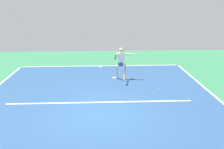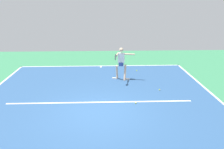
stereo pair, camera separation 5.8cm
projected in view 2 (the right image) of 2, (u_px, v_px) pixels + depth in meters
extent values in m
plane|color=#388456|center=(99.00, 112.00, 8.63)|extent=(22.13, 22.13, 0.00)
cube|color=#2D5484|center=(99.00, 112.00, 8.63)|extent=(10.39, 12.98, 0.00)
cube|color=white|center=(101.00, 66.00, 14.75)|extent=(10.39, 0.10, 0.01)
cube|color=white|center=(100.00, 102.00, 9.48)|extent=(7.79, 0.10, 0.01)
cube|color=white|center=(101.00, 67.00, 14.56)|extent=(0.10, 0.30, 0.01)
cylinder|color=beige|center=(125.00, 72.00, 12.08)|extent=(0.18, 0.39, 0.84)
cube|color=white|center=(127.00, 79.00, 12.18)|extent=(0.26, 0.15, 0.07)
cylinder|color=beige|center=(117.00, 72.00, 12.15)|extent=(0.18, 0.39, 0.84)
cube|color=white|center=(114.00, 78.00, 12.29)|extent=(0.26, 0.15, 0.07)
cube|color=#2D4799|center=(121.00, 64.00, 11.97)|extent=(0.28, 0.25, 0.20)
cube|color=white|center=(121.00, 58.00, 11.87)|extent=(0.37, 0.25, 0.54)
sphere|color=beige|center=(121.00, 50.00, 11.73)|extent=(0.22, 0.22, 0.22)
cylinder|color=beige|center=(130.00, 54.00, 11.73)|extent=(0.54, 0.19, 0.08)
cylinder|color=beige|center=(117.00, 54.00, 11.57)|extent=(0.19, 0.54, 0.08)
cylinder|color=black|center=(116.00, 56.00, 11.21)|extent=(0.07, 0.22, 0.03)
torus|color=black|center=(115.00, 57.00, 10.98)|extent=(0.08, 0.29, 0.29)
cylinder|color=silver|center=(115.00, 57.00, 10.98)|extent=(0.05, 0.24, 0.25)
sphere|color=#C6E53D|center=(137.00, 71.00, 13.66)|extent=(0.07, 0.07, 0.07)
sphere|color=#C6E53D|center=(136.00, 103.00, 9.35)|extent=(0.07, 0.07, 0.07)
sphere|color=yellow|center=(159.00, 90.00, 10.73)|extent=(0.07, 0.07, 0.07)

